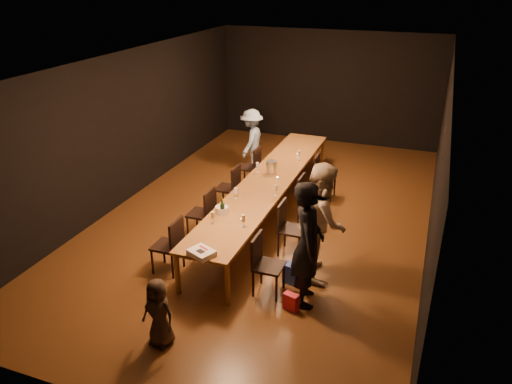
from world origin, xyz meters
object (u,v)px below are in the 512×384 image
(chair_right_0, at_px, (269,265))
(woman_tan, at_px, (322,220))
(table, at_px, (268,182))
(child, at_px, (159,312))
(birthday_cake, at_px, (202,253))
(chair_left_1, at_px, (201,213))
(chair_left_3, at_px, (249,167))
(ice_bucket, at_px, (271,167))
(chair_right_1, at_px, (292,229))
(man_blue, at_px, (252,141))
(chair_left_0, at_px, (167,245))
(chair_left_2, at_px, (227,188))
(plate_stack, at_px, (222,210))
(chair_right_2, at_px, (310,200))
(woman_birthday, at_px, (308,244))
(champagne_bottle, at_px, (222,206))
(chair_right_3, at_px, (325,177))

(chair_right_0, height_order, woman_tan, woman_tan)
(table, xyz_separation_m, child, (-0.10, -3.93, -0.23))
(birthday_cake, bearing_deg, chair_left_1, 141.01)
(chair_left_1, bearing_deg, child, -164.59)
(chair_left_3, xyz_separation_m, ice_bucket, (0.79, -0.81, 0.40))
(table, distance_m, chair_left_3, 1.49)
(chair_right_1, bearing_deg, birthday_cake, -26.13)
(table, relative_size, ice_bucket, 25.22)
(chair_right_0, xyz_separation_m, man_blue, (-2.00, 4.55, 0.28))
(chair_left_0, height_order, ice_bucket, ice_bucket)
(chair_left_3, xyz_separation_m, child, (0.75, -5.13, 0.01))
(woman_tan, relative_size, man_blue, 1.25)
(table, relative_size, chair_left_2, 6.45)
(plate_stack, relative_size, ice_bucket, 0.91)
(chair_right_1, bearing_deg, child, -19.14)
(chair_left_2, distance_m, plate_stack, 1.74)
(chair_left_1, bearing_deg, chair_left_2, 0.00)
(chair_right_2, relative_size, chair_left_0, 1.00)
(chair_left_0, height_order, woman_birthday, woman_birthday)
(man_blue, bearing_deg, plate_stack, 11.78)
(chair_left_0, relative_size, child, 0.98)
(child, distance_m, champagne_bottle, 2.32)
(woman_tan, xyz_separation_m, plate_stack, (-1.69, 0.01, -0.12))
(table, bearing_deg, chair_left_3, 125.31)
(chair_left_0, relative_size, ice_bucket, 3.91)
(chair_right_1, xyz_separation_m, plate_stack, (-1.10, -0.40, 0.35))
(chair_right_1, relative_size, ice_bucket, 3.91)
(chair_right_3, bearing_deg, table, -35.31)
(ice_bucket, bearing_deg, table, -80.79)
(chair_right_3, height_order, ice_bucket, ice_bucket)
(woman_tan, xyz_separation_m, ice_bucket, (-1.50, 2.00, -0.06))
(chair_right_0, bearing_deg, woman_birthday, 89.28)
(birthday_cake, bearing_deg, chair_right_1, 87.88)
(table, height_order, chair_left_1, chair_left_1)
(birthday_cake, bearing_deg, ice_bucket, 115.39)
(chair_left_2, distance_m, man_blue, 2.19)
(child, bearing_deg, table, 97.14)
(chair_left_2, height_order, chair_left_3, same)
(chair_left_2, height_order, man_blue, man_blue)
(chair_left_1, xyz_separation_m, woman_tan, (2.29, -0.41, 0.47))
(chair_right_3, distance_m, chair_left_0, 3.98)
(chair_left_0, bearing_deg, chair_right_3, -25.28)
(chair_left_1, relative_size, ice_bucket, 3.91)
(chair_right_3, bearing_deg, chair_left_3, -90.00)
(child, relative_size, champagne_bottle, 2.99)
(chair_right_1, distance_m, birthday_cake, 1.92)
(child, bearing_deg, champagne_bottle, 101.44)
(chair_right_1, xyz_separation_m, chair_right_3, (0.00, 2.40, 0.00))
(chair_right_3, xyz_separation_m, chair_left_2, (-1.70, -1.20, 0.00))
(woman_tan, bearing_deg, chair_left_1, 62.48)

